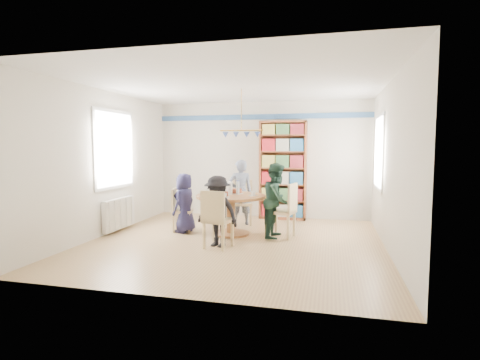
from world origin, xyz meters
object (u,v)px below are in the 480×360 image
(radiator, at_px, (119,213))
(chair_far, at_px, (243,200))
(chair_right, at_px, (286,208))
(chair_left, at_px, (179,208))
(chair_near, at_px, (216,217))
(bookshelf, at_px, (283,171))
(person_right, at_px, (277,200))
(person_far, at_px, (240,192))
(person_left, at_px, (185,203))
(person_near, at_px, (218,211))
(dining_table, at_px, (231,205))

(radiator, xyz_separation_m, chair_far, (2.19, 1.27, 0.17))
(chair_right, bearing_deg, chair_left, 179.09)
(chair_left, relative_size, chair_near, 0.88)
(chair_left, bearing_deg, bookshelf, 44.18)
(radiator, height_order, chair_left, chair_left)
(chair_far, xyz_separation_m, bookshelf, (0.77, 0.77, 0.58))
(chair_left, height_order, person_right, person_right)
(radiator, relative_size, person_far, 0.72)
(person_left, bearing_deg, person_far, 150.95)
(chair_left, bearing_deg, radiator, -166.28)
(person_right, bearing_deg, chair_right, -81.88)
(chair_far, relative_size, person_right, 0.69)
(chair_left, xyz_separation_m, chair_far, (1.05, 0.99, 0.06))
(chair_near, distance_m, person_near, 0.16)
(person_right, bearing_deg, bookshelf, 7.68)
(person_left, xyz_separation_m, person_right, (1.79, 0.01, 0.11))
(chair_left, xyz_separation_m, person_left, (0.14, -0.06, 0.11))
(person_near, bearing_deg, radiator, -177.75)
(chair_left, relative_size, chair_far, 0.89)
(chair_far, distance_m, person_near, 1.91)
(dining_table, height_order, bookshelf, bookshelf)
(person_near, bearing_deg, person_right, 63.62)
(person_far, bearing_deg, person_near, 69.76)
(chair_far, distance_m, person_left, 1.39)
(radiator, relative_size, chair_right, 1.01)
(person_right, bearing_deg, chair_left, 92.44)
(chair_far, distance_m, person_right, 1.37)
(radiator, relative_size, chair_near, 1.05)
(radiator, distance_m, chair_left, 1.18)
(person_left, relative_size, person_far, 0.83)
(radiator, bearing_deg, person_near, -16.07)
(dining_table, height_order, person_right, person_right)
(chair_left, distance_m, person_right, 1.95)
(chair_left, xyz_separation_m, chair_near, (1.09, -1.06, 0.06))
(dining_table, xyz_separation_m, person_far, (-0.04, 0.91, 0.14))
(person_right, relative_size, person_far, 0.98)
(radiator, xyz_separation_m, chair_right, (3.25, 0.25, 0.20))
(chair_left, bearing_deg, chair_far, 43.39)
(radiator, xyz_separation_m, dining_table, (2.20, 0.25, 0.21))
(dining_table, xyz_separation_m, chair_far, (-0.01, 1.02, -0.04))
(person_left, bearing_deg, dining_table, 105.89)
(person_far, bearing_deg, chair_near, 70.08)
(chair_right, relative_size, person_right, 0.73)
(radiator, height_order, person_near, person_near)
(person_near, bearing_deg, bookshelf, 92.89)
(dining_table, distance_m, chair_right, 1.05)
(person_far, bearing_deg, chair_far, -123.98)
(dining_table, bearing_deg, radiator, -173.56)
(radiator, relative_size, person_right, 0.74)
(radiator, height_order, dining_table, dining_table)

